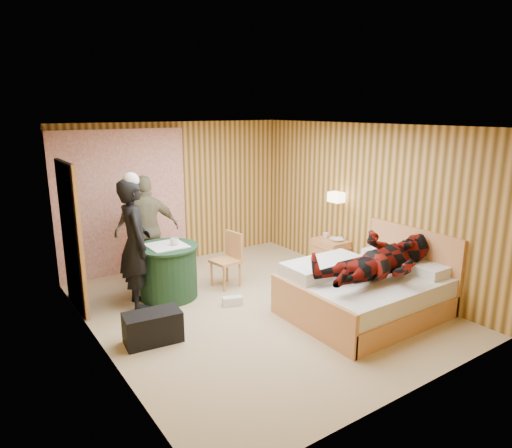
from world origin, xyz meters
TOP-DOWN VIEW (x-y plane):
  - floor at (0.00, 0.00)m, footprint 4.20×5.00m
  - ceiling at (0.00, 0.00)m, footprint 4.20×5.00m
  - wall_back at (0.00, 2.50)m, footprint 4.20×0.02m
  - wall_left at (-2.10, 0.00)m, footprint 0.02×5.00m
  - wall_right at (2.10, 0.00)m, footprint 0.02×5.00m
  - curtain at (-1.00, 2.43)m, footprint 2.20×0.08m
  - doorway at (-2.06, 1.40)m, footprint 0.06×0.90m
  - wall_lamp at (1.92, 0.45)m, footprint 0.26×0.24m
  - bed at (1.13, -0.99)m, footprint 1.99×1.55m
  - nightstand at (1.88, 0.49)m, footprint 0.43×0.58m
  - round_table at (-0.84, 1.03)m, footprint 0.90×0.90m
  - chair_far at (-0.84, 1.74)m, footprint 0.42×0.42m
  - chair_near at (0.14, 0.92)m, footprint 0.44×0.44m
  - duffel_bag at (-1.56, -0.12)m, footprint 0.70×0.43m
  - sneaker_left at (-0.81, 1.25)m, footprint 0.31×0.20m
  - sneaker_right at (-0.23, 0.24)m, footprint 0.30×0.20m
  - woman_standing at (-1.32, 1.00)m, footprint 0.53×0.72m
  - man_at_table at (-0.84, 1.79)m, footprint 1.05×0.54m
  - man_on_bed at (1.15, -1.21)m, footprint 0.86×0.67m
  - book_lower at (1.88, 0.44)m, footprint 0.18×0.23m
  - book_upper at (1.88, 0.44)m, footprint 0.27×0.28m
  - cup_nightstand at (1.88, 0.62)m, footprint 0.12×0.12m
  - cup_table at (-0.74, 0.98)m, footprint 0.14×0.14m

SIDE VIEW (x-z plane):
  - floor at x=0.00m, z-range -0.01..0.01m
  - sneaker_right at x=-0.23m, z-range 0.00..0.13m
  - sneaker_left at x=-0.81m, z-range 0.00..0.13m
  - duffel_bag at x=-1.56m, z-range 0.00..0.38m
  - nightstand at x=1.88m, z-range 0.01..0.57m
  - bed at x=1.13m, z-range -0.22..0.84m
  - round_table at x=-0.84m, z-range 0.00..0.80m
  - chair_near at x=0.14m, z-range 0.07..0.92m
  - chair_far at x=-0.84m, z-range 0.07..1.00m
  - book_lower at x=1.88m, z-range 0.56..0.59m
  - book_upper at x=1.88m, z-range 0.59..0.60m
  - cup_nightstand at x=1.88m, z-range 0.56..0.66m
  - cup_table at x=-0.74m, z-range 0.80..0.90m
  - man_at_table at x=-0.84m, z-range 0.00..1.72m
  - woman_standing at x=-1.32m, z-range 0.00..1.82m
  - man_on_bed at x=1.15m, z-range 0.08..1.85m
  - doorway at x=-2.06m, z-range 0.00..2.05m
  - curtain at x=-1.00m, z-range 0.00..2.40m
  - wall_back at x=0.00m, z-range 0.00..2.50m
  - wall_left at x=-2.10m, z-range 0.00..2.50m
  - wall_right at x=2.10m, z-range 0.00..2.50m
  - wall_lamp at x=1.92m, z-range 1.22..1.38m
  - ceiling at x=0.00m, z-range 2.50..2.50m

